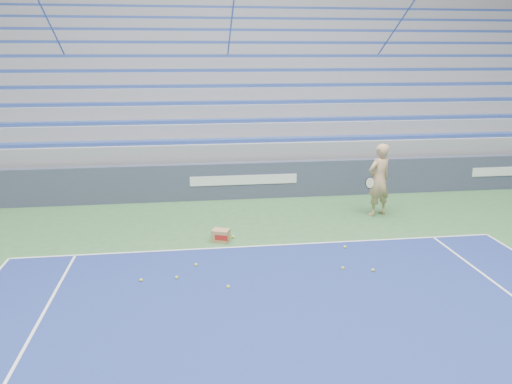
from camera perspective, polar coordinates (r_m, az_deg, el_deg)
The scene contains 12 objects.
sponsor_barrier at distance 15.03m, azimuth -1.44°, elevation 1.35°, with size 30.00×0.32×1.10m.
bleachers at distance 20.35m, azimuth -3.29°, elevation 10.22°, with size 31.00×9.15×7.30m.
tennis_player at distance 13.71m, azimuth 13.87°, elevation 1.35°, with size 1.03×0.97×1.96m.
ball_box at distance 11.67m, azimuth -4.04°, elevation -5.00°, with size 0.47×0.42×0.29m.
tennis_ball_0 at distance 10.46m, azimuth -6.86°, elevation -8.25°, with size 0.07×0.07×0.07m, color yellow.
tennis_ball_1 at distance 10.41m, azimuth 13.23°, elevation -8.70°, with size 0.07×0.07×0.07m, color yellow.
tennis_ball_2 at distance 9.48m, azimuth -3.19°, elevation -10.77°, with size 0.07×0.07×0.07m, color yellow.
tennis_ball_3 at distance 10.38m, azimuth 9.89°, elevation -8.56°, with size 0.07×0.07×0.07m, color yellow.
tennis_ball_4 at distance 11.46m, azimuth 10.12°, elevation -6.21°, with size 0.07×0.07×0.07m, color yellow.
tennis_ball_5 at distance 11.91m, azimuth -2.64°, elevation -5.13°, with size 0.07×0.07×0.07m, color yellow.
tennis_ball_6 at distance 9.97m, azimuth -13.01°, elevation -9.79°, with size 0.07×0.07×0.07m, color yellow.
tennis_ball_7 at distance 9.95m, azimuth -9.06°, elevation -9.63°, with size 0.07×0.07×0.07m, color yellow.
Camera 1 is at (-1.57, 1.40, 4.23)m, focal length 35.00 mm.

